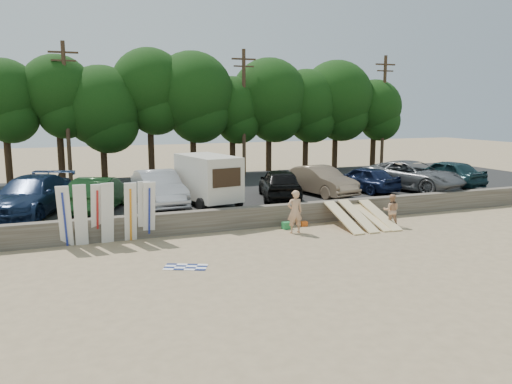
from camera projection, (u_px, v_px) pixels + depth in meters
ground at (327, 238)px, 21.45m from camera, size 120.00×120.00×0.00m
seawall at (296, 213)px, 24.13m from camera, size 44.00×0.50×1.00m
parking_lot at (244, 193)px, 31.05m from camera, size 44.00×14.50×0.70m
treeline at (218, 98)px, 36.73m from camera, size 32.12×6.21×9.03m
utility_poles at (244, 110)px, 35.99m from camera, size 25.80×0.26×9.00m
box_trailer at (208, 177)px, 25.00m from camera, size 2.82×4.23×2.51m
car_0 at (31, 196)px, 22.77m from camera, size 4.44×6.52×1.75m
car_1 at (99, 194)px, 23.71m from camera, size 3.47×5.23×1.63m
car_2 at (159, 188)px, 25.01m from camera, size 2.13×5.36×1.74m
car_3 at (280, 184)px, 26.78m from camera, size 3.29×5.26×1.67m
car_4 at (320, 181)px, 28.13m from camera, size 2.67×5.13×1.61m
car_5 at (364, 179)px, 29.24m from camera, size 2.98×4.75×1.51m
car_6 at (412, 175)px, 29.89m from camera, size 4.81×6.79×1.72m
car_7 at (445, 173)px, 31.08m from camera, size 2.89×5.26×1.70m
surfboard_upright_0 at (65, 216)px, 19.82m from camera, size 0.59×0.72×2.54m
surfboard_upright_1 at (81, 215)px, 20.00m from camera, size 0.51×0.56×2.56m
surfboard_upright_2 at (97, 214)px, 20.40m from camera, size 0.57×0.75×2.53m
surfboard_upright_3 at (107, 213)px, 20.39m from camera, size 0.56×0.58×2.57m
surfboard_upright_4 at (130, 212)px, 20.70m from camera, size 0.50×0.67×2.54m
surfboard_upright_5 at (144, 210)px, 21.04m from camera, size 0.51×0.62×2.55m
surfboard_upright_6 at (149, 210)px, 21.04m from camera, size 0.51×0.73×2.53m
surfboard_low_0 at (343, 217)px, 23.20m from camera, size 0.56×2.86×1.04m
surfboard_low_1 at (358, 216)px, 23.46m from camera, size 0.56×2.85×1.06m
surfboard_low_2 at (371, 217)px, 23.80m from camera, size 0.56×2.92×0.84m
surfboard_low_3 at (380, 215)px, 23.86m from camera, size 0.56×2.88×0.98m
beachgoer_a at (295, 212)px, 22.23m from camera, size 0.74×0.52×1.95m
beachgoer_b at (391, 210)px, 23.51m from camera, size 0.95×0.89×1.55m
cooler at (287, 225)px, 23.11m from camera, size 0.41×0.34×0.32m
gear_bag at (304, 224)px, 23.68m from camera, size 0.32×0.27×0.22m
beach_towel at (186, 267)px, 17.53m from camera, size 1.99×1.99×0.00m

